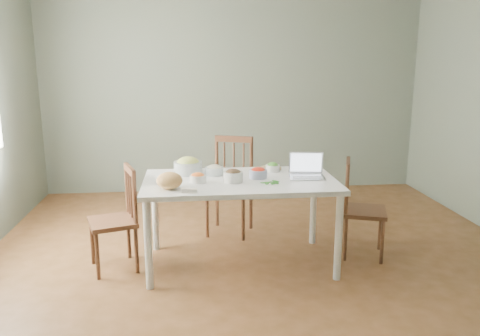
{
  "coord_description": "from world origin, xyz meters",
  "views": [
    {
      "loc": [
        -0.59,
        -3.9,
        1.78
      ],
      "look_at": [
        -0.18,
        0.03,
        0.87
      ],
      "focal_mm": 35.85,
      "sensor_mm": 36.0,
      "label": 1
    }
  ],
  "objects": [
    {
      "name": "floor",
      "position": [
        0.0,
        0.0,
        0.0
      ],
      "size": [
        5.0,
        5.0,
        0.0
      ],
      "primitive_type": "cube",
      "color": "#4E2F13",
      "rests_on": "ground"
    },
    {
      "name": "wall_back",
      "position": [
        0.0,
        2.5,
        1.35
      ],
      "size": [
        5.0,
        0.0,
        2.7
      ],
      "primitive_type": "cube",
      "color": "slate",
      "rests_on": "ground"
    },
    {
      "name": "wall_front",
      "position": [
        0.0,
        -2.5,
        1.35
      ],
      "size": [
        5.0,
        0.0,
        2.7
      ],
      "primitive_type": "cube",
      "color": "slate",
      "rests_on": "ground"
    },
    {
      "name": "dining_table",
      "position": [
        -0.18,
        0.03,
        0.38
      ],
      "size": [
        1.63,
        0.92,
        0.77
      ],
      "primitive_type": null,
      "color": "white",
      "rests_on": "floor"
    },
    {
      "name": "chair_far",
      "position": [
        -0.21,
        0.8,
        0.49
      ],
      "size": [
        0.55,
        0.54,
        0.99
      ],
      "primitive_type": null,
      "rotation": [
        0.0,
        0.0,
        -0.35
      ],
      "color": "#3D2011",
      "rests_on": "floor"
    },
    {
      "name": "chair_left",
      "position": [
        -1.27,
        0.04,
        0.44
      ],
      "size": [
        0.48,
        0.49,
        0.89
      ],
      "primitive_type": null,
      "rotation": [
        0.0,
        0.0,
        -1.26
      ],
      "color": "#3D2011",
      "rests_on": "floor"
    },
    {
      "name": "chair_right",
      "position": [
        0.97,
        0.1,
        0.44
      ],
      "size": [
        0.48,
        0.49,
        0.88
      ],
      "primitive_type": null,
      "rotation": [
        0.0,
        0.0,
        1.24
      ],
      "color": "#3D2011",
      "rests_on": "floor"
    },
    {
      "name": "bread_boule",
      "position": [
        -0.76,
        -0.21,
        0.83
      ],
      "size": [
        0.26,
        0.26,
        0.13
      ],
      "primitive_type": "ellipsoid",
      "rotation": [
        0.0,
        0.0,
        -0.29
      ],
      "color": "tan",
      "rests_on": "dining_table"
    },
    {
      "name": "butter_stick",
      "position": [
        -0.61,
        -0.34,
        0.78
      ],
      "size": [
        0.12,
        0.05,
        0.03
      ],
      "primitive_type": "cube",
      "rotation": [
        0.0,
        0.0,
        -0.17
      ],
      "color": "white",
      "rests_on": "dining_table"
    },
    {
      "name": "bowl_squash",
      "position": [
        -0.62,
        0.29,
        0.84
      ],
      "size": [
        0.31,
        0.31,
        0.15
      ],
      "primitive_type": null,
      "rotation": [
        0.0,
        0.0,
        -0.26
      ],
      "color": "#D8C561",
      "rests_on": "dining_table"
    },
    {
      "name": "bowl_carrot",
      "position": [
        -0.54,
        -0.03,
        0.81
      ],
      "size": [
        0.16,
        0.16,
        0.08
      ],
      "primitive_type": null,
      "rotation": [
        0.0,
        0.0,
        -0.16
      ],
      "color": "#FF581D",
      "rests_on": "dining_table"
    },
    {
      "name": "bowl_onion",
      "position": [
        -0.39,
        0.22,
        0.81
      ],
      "size": [
        0.17,
        0.17,
        0.09
      ],
      "primitive_type": null,
      "rotation": [
        0.0,
        0.0,
        -0.03
      ],
      "color": "silver",
      "rests_on": "dining_table"
    },
    {
      "name": "bowl_mushroom",
      "position": [
        -0.24,
        -0.05,
        0.82
      ],
      "size": [
        0.2,
        0.2,
        0.11
      ],
      "primitive_type": null,
      "rotation": [
        0.0,
        0.0,
        0.26
      ],
      "color": "black",
      "rests_on": "dining_table"
    },
    {
      "name": "bowl_redpep",
      "position": [
        -0.02,
        0.07,
        0.81
      ],
      "size": [
        0.18,
        0.18,
        0.09
      ],
      "primitive_type": null,
      "rotation": [
        0.0,
        0.0,
        -0.18
      ],
      "color": "#B60800",
      "rests_on": "dining_table"
    },
    {
      "name": "bowl_broccoli",
      "position": [
        0.15,
        0.29,
        0.81
      ],
      "size": [
        0.17,
        0.17,
        0.08
      ],
      "primitive_type": null,
      "rotation": [
        0.0,
        0.0,
        0.36
      ],
      "color": "#296428",
      "rests_on": "dining_table"
    },
    {
      "name": "flatbread",
      "position": [
        0.15,
        0.38,
        0.78
      ],
      "size": [
        0.26,
        0.26,
        0.02
      ],
      "primitive_type": "cylinder",
      "rotation": [
        0.0,
        0.0,
        -0.37
      ],
      "color": "#D6B27D",
      "rests_on": "dining_table"
    },
    {
      "name": "basil_bunch",
      "position": [
        0.05,
        -0.11,
        0.78
      ],
      "size": [
        0.18,
        0.18,
        0.02
      ],
      "primitive_type": null,
      "color": "#1B4F0C",
      "rests_on": "dining_table"
    },
    {
      "name": "laptop",
      "position": [
        0.4,
        0.02,
        0.87
      ],
      "size": [
        0.33,
        0.28,
        0.21
      ],
      "primitive_type": null,
      "rotation": [
        0.0,
        0.0,
        -0.13
      ],
      "color": "silver",
      "rests_on": "dining_table"
    }
  ]
}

